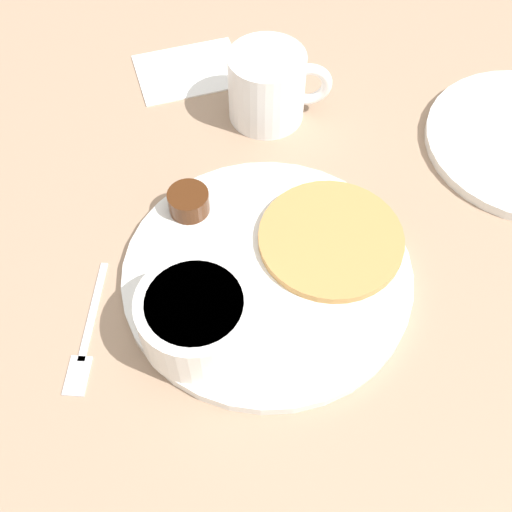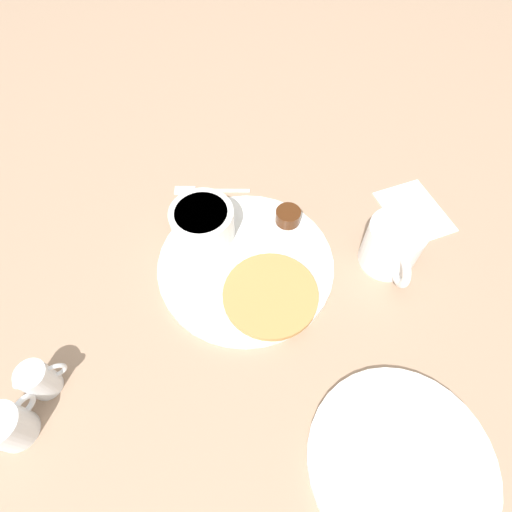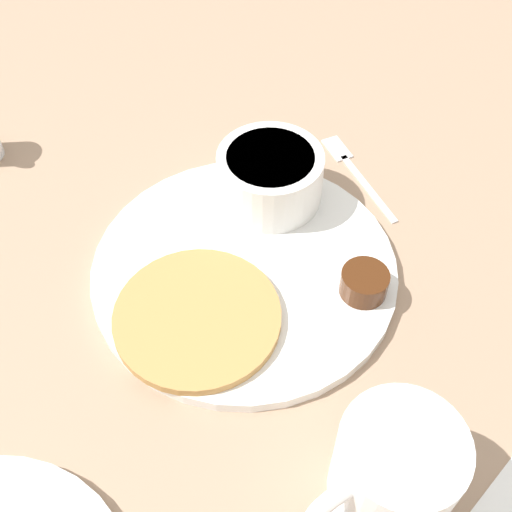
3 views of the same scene
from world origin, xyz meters
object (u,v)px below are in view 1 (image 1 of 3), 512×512
Objects in this scene: bowl at (196,316)px; fork at (85,342)px; plate at (267,274)px; coffee_mug at (269,87)px.

bowl is 0.78× the size of fork.
bowl reaches higher than fork.
plate reaches higher than fork.
fork is at bearing -17.01° from bowl.
plate is at bearing -176.61° from fork.
coffee_mug is (-0.17, -0.26, 0.00)m from bowl.
coffee_mug is at bearing -122.56° from bowl.
plate is 0.19m from fork.
coffee_mug is at bearing -139.49° from fork.
bowl is (0.08, 0.04, 0.04)m from plate.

